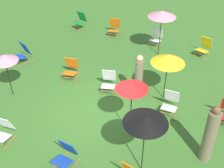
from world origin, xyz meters
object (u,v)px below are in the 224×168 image
at_px(deckchair_6, 109,82).
at_px(umbrella_1, 132,85).
at_px(umbrella_3, 146,119).
at_px(deckchair_11, 3,131).
at_px(deckchair_4, 80,21).
at_px(deckchair_5, 71,69).
at_px(deckchair_2, 114,28).
at_px(deckchair_8, 156,37).
at_px(deckchair_14, 23,53).
at_px(umbrella_0, 4,58).
at_px(deckchair_3, 170,103).
at_px(deckchair_10, 65,155).
at_px(person_0, 139,78).
at_px(deckchair_12, 204,47).
at_px(person_1, 210,136).
at_px(umbrella_2, 162,14).
at_px(umbrella_4, 168,59).

distance_m(deckchair_6, umbrella_1, 2.81).
bearing_deg(umbrella_3, deckchair_11, -169.24).
height_order(deckchair_4, umbrella_3, umbrella_3).
bearing_deg(deckchair_6, deckchair_5, 158.11).
distance_m(deckchair_2, deckchair_8, 2.16).
xyz_separation_m(deckchair_14, umbrella_0, (1.15, -2.04, 1.17)).
xyz_separation_m(deckchair_14, umbrella_3, (6.57, -3.10, 1.48)).
distance_m(deckchair_3, deckchair_10, 3.90).
height_order(deckchair_4, person_0, person_0).
bearing_deg(deckchair_12, umbrella_3, -73.97).
distance_m(umbrella_0, person_1, 6.89).
bearing_deg(deckchair_10, deckchair_5, 124.41).
height_order(umbrella_1, umbrella_3, umbrella_1).
bearing_deg(umbrella_1, deckchair_8, 101.86).
bearing_deg(umbrella_2, deckchair_8, 115.68).
height_order(deckchair_2, deckchair_3, same).
height_order(deckchair_5, umbrella_2, umbrella_2).
relative_size(umbrella_0, umbrella_2, 0.82).
xyz_separation_m(umbrella_1, umbrella_2, (-0.82, 5.00, 0.02)).
xyz_separation_m(deckchair_5, umbrella_0, (-1.30, -1.90, 1.17)).
bearing_deg(person_1, deckchair_3, -93.78).
bearing_deg(deckchair_5, deckchair_12, 30.14).
relative_size(deckchair_4, deckchair_14, 0.96).
relative_size(deckchair_8, deckchair_11, 1.00).
xyz_separation_m(deckchair_5, person_0, (2.82, -0.10, 0.48)).
bearing_deg(deckchair_12, deckchair_2, -163.56).
relative_size(deckchair_3, deckchair_12, 0.96).
relative_size(deckchair_2, person_0, 0.48).
height_order(umbrella_3, person_0, umbrella_3).
height_order(deckchair_10, umbrella_2, umbrella_2).
bearing_deg(umbrella_4, umbrella_3, -81.95).
bearing_deg(umbrella_1, person_0, 104.80).
xyz_separation_m(umbrella_3, person_0, (-1.28, 2.86, -1.00)).
bearing_deg(deckchair_14, deckchair_10, -21.85).
distance_m(deckchair_10, deckchair_12, 7.97).
bearing_deg(deckchair_4, person_1, -27.77).
relative_size(umbrella_3, umbrella_4, 1.11).
height_order(deckchair_6, umbrella_2, umbrella_2).
distance_m(deckchair_4, deckchair_14, 3.89).
distance_m(deckchair_5, umbrella_3, 5.28).
relative_size(deckchair_11, umbrella_1, 0.42).
height_order(deckchair_4, deckchair_8, same).
height_order(deckchair_6, deckchair_10, same).
distance_m(deckchair_2, umbrella_3, 8.30).
height_order(deckchair_8, umbrella_2, umbrella_2).
bearing_deg(deckchair_3, umbrella_3, -92.21).
bearing_deg(umbrella_1, deckchair_5, 150.41).
bearing_deg(person_1, deckchair_14, -62.30).
bearing_deg(umbrella_1, deckchair_11, -150.31).
bearing_deg(umbrella_4, person_0, -152.08).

